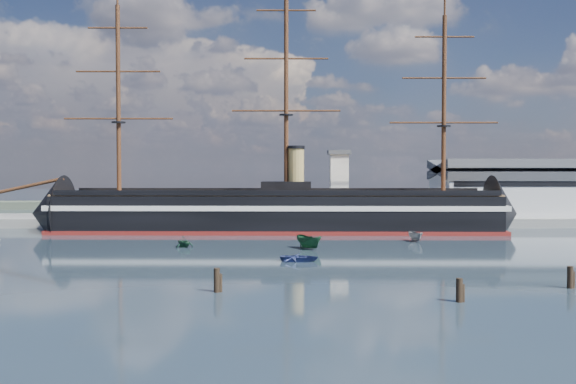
{
  "coord_description": "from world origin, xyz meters",
  "views": [
    {
      "loc": [
        -8.8,
        -70.32,
        12.78
      ],
      "look_at": [
        -8.53,
        35.0,
        9.0
      ],
      "focal_mm": 40.0,
      "sensor_mm": 36.0,
      "label": 1
    }
  ],
  "objects": [
    {
      "name": "quay",
      "position": [
        10.0,
        76.0,
        0.0
      ],
      "size": [
        180.0,
        18.0,
        2.0
      ],
      "primitive_type": "cube",
      "color": "slate",
      "rests_on": "ground"
    },
    {
      "name": "motorboat_a",
      "position": [
        -5.14,
        31.52,
        0.0
      ],
      "size": [
        7.35,
        5.87,
        2.82
      ],
      "primitive_type": "imported",
      "rotation": [
        0.0,
        0.0,
        0.55
      ],
      "color": "#194528",
      "rests_on": "ground"
    },
    {
      "name": "piling_near_left",
      "position": [
        -16.02,
        -4.27,
        0.0
      ],
      "size": [
        0.64,
        0.64,
        3.21
      ],
      "primitive_type": "cylinder",
      "color": "black",
      "rests_on": "ground"
    },
    {
      "name": "warehouse",
      "position": [
        58.0,
        80.0,
        7.98
      ],
      "size": [
        63.0,
        21.0,
        11.6
      ],
      "color": "#B7BABC",
      "rests_on": "ground"
    },
    {
      "name": "piling_near_right",
      "position": [
        21.6,
        -2.21,
        0.0
      ],
      "size": [
        0.64,
        0.64,
        3.07
      ],
      "primitive_type": "cylinder",
      "color": "black",
      "rests_on": "ground"
    },
    {
      "name": "warship",
      "position": [
        -12.56,
        60.0,
        4.04
      ],
      "size": [
        113.05,
        18.16,
        53.94
      ],
      "rotation": [
        0.0,
        0.0,
        -0.02
      ],
      "color": "black",
      "rests_on": "ground"
    },
    {
      "name": "motorboat_d",
      "position": [
        -25.56,
        34.09,
        0.0
      ],
      "size": [
        5.74,
        5.58,
        2.05
      ],
      "primitive_type": "imported",
      "rotation": [
        0.0,
        0.0,
        0.75
      ],
      "color": "#143622",
      "rests_on": "ground"
    },
    {
      "name": "motorboat_b",
      "position": [
        -7.01,
        17.86,
        0.0
      ],
      "size": [
        1.77,
        3.45,
        1.54
      ],
      "primitive_type": "imported",
      "rotation": [
        0.0,
        0.0,
        1.43
      ],
      "color": "navy",
      "rests_on": "ground"
    },
    {
      "name": "motorboat_c",
      "position": [
        14.04,
        42.25,
        0.0
      ],
      "size": [
        5.75,
        2.84,
        2.2
      ],
      "primitive_type": "imported",
      "rotation": [
        0.0,
        0.0,
        0.15
      ],
      "color": "slate",
      "rests_on": "ground"
    },
    {
      "name": "ground",
      "position": [
        0.0,
        40.0,
        0.0
      ],
      "size": [
        600.0,
        600.0,
        0.0
      ],
      "primitive_type": "plane",
      "color": "#212D3B",
      "rests_on": "ground"
    },
    {
      "name": "quay_tower",
      "position": [
        3.0,
        73.0,
        9.75
      ],
      "size": [
        5.0,
        5.0,
        15.0
      ],
      "color": "silver",
      "rests_on": "ground"
    },
    {
      "name": "piling_near_mid",
      "position": [
        7.8,
        -9.29,
        0.0
      ],
      "size": [
        0.64,
        0.64,
        3.01
      ],
      "primitive_type": "cylinder",
      "color": "black",
      "rests_on": "ground"
    }
  ]
}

